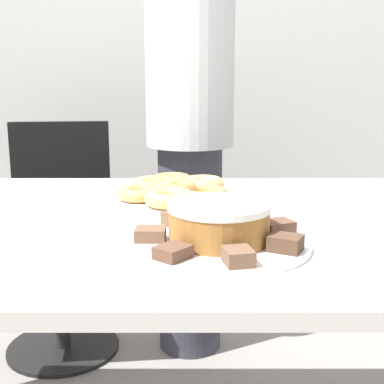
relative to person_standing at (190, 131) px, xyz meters
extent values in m
cube|color=beige|center=(-0.01, 0.70, 0.43)|extent=(8.00, 0.05, 2.60)
cube|color=silver|center=(-0.01, -0.87, -0.12)|extent=(1.84, 0.93, 0.03)
cylinder|color=#383842|center=(0.00, 0.00, -0.46)|extent=(0.24, 0.24, 0.82)
cylinder|color=silver|center=(0.00, 0.00, 0.27)|extent=(0.33, 0.33, 0.65)
cylinder|color=black|center=(-0.51, -0.04, -0.86)|extent=(0.44, 0.44, 0.01)
cylinder|color=#262626|center=(-0.51, -0.04, -0.65)|extent=(0.06, 0.06, 0.41)
cube|color=black|center=(-0.51, -0.04, -0.42)|extent=(0.48, 0.48, 0.04)
cube|color=black|center=(-0.53, 0.17, -0.19)|extent=(0.40, 0.07, 0.42)
cylinder|color=white|center=(0.06, -1.05, -0.10)|extent=(0.34, 0.34, 0.01)
cylinder|color=white|center=(-0.04, -0.68, -0.10)|extent=(0.34, 0.34, 0.01)
cylinder|color=#9E662D|center=(0.06, -1.05, -0.06)|extent=(0.18, 0.18, 0.06)
cylinder|color=white|center=(0.06, -1.05, -0.03)|extent=(0.19, 0.19, 0.01)
cube|color=brown|center=(-0.07, -1.05, -0.08)|extent=(0.06, 0.05, 0.02)
cube|color=brown|center=(-0.02, -1.15, -0.08)|extent=(0.07, 0.07, 0.02)
cube|color=brown|center=(0.08, -1.18, -0.08)|extent=(0.05, 0.06, 0.03)
cube|color=#513828|center=(0.17, -1.11, -0.08)|extent=(0.07, 0.07, 0.03)
cube|color=brown|center=(0.17, -1.00, -0.08)|extent=(0.07, 0.07, 0.02)
cube|color=brown|center=(0.09, -0.93, -0.08)|extent=(0.05, 0.05, 0.02)
cube|color=brown|center=(-0.02, -0.95, -0.08)|extent=(0.08, 0.08, 0.03)
torus|color=#D18E4C|center=(-0.04, -0.68, -0.07)|extent=(0.13, 0.13, 0.04)
torus|color=tan|center=(-0.12, -0.72, -0.08)|extent=(0.11, 0.11, 0.03)
torus|color=#E5AD66|center=(-0.04, -0.79, -0.07)|extent=(0.12, 0.12, 0.04)
torus|color=#D18E4C|center=(0.03, -0.72, -0.08)|extent=(0.12, 0.12, 0.03)
torus|color=#E5AD66|center=(0.04, -0.63, -0.07)|extent=(0.11, 0.11, 0.04)
torus|color=#D18E4C|center=(-0.05, -0.60, -0.07)|extent=(0.11, 0.11, 0.04)
torus|color=#E5AD66|center=(-0.09, -0.64, -0.07)|extent=(0.12, 0.12, 0.04)
camera|label=1|loc=(0.01, -1.99, 0.21)|focal=50.00mm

